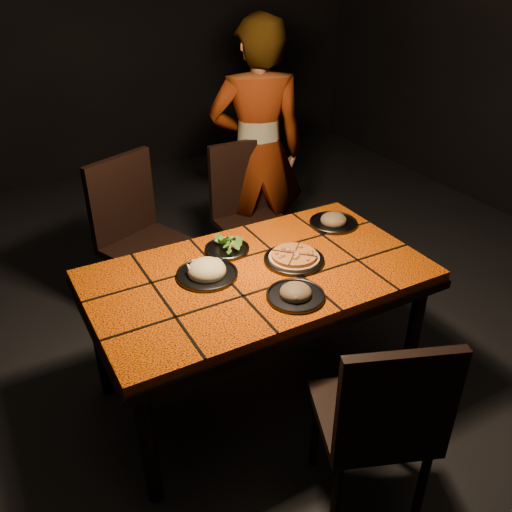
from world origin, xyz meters
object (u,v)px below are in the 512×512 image
diner (257,153)px  plate_pizza (294,258)px  dining_table (258,285)px  chair_near (381,418)px  plate_pasta (207,271)px  chair_far_right (249,209)px  chair_far_left (137,230)px

diner → plate_pizza: bearing=89.1°
dining_table → chair_near: (0.05, -0.87, -0.12)m
chair_near → plate_pasta: 1.01m
chair_far_right → plate_pasta: size_ratio=3.42×
dining_table → chair_far_right: size_ratio=1.62×
chair_far_left → plate_pizza: bearing=-86.2°
chair_near → plate_pasta: size_ratio=3.28×
plate_pizza → plate_pasta: plate_pasta is taller
dining_table → plate_pasta: plate_pasta is taller
diner → chair_far_right: bearing=66.8°
dining_table → chair_far_right: chair_far_right is taller
dining_table → diner: size_ratio=0.92×
chair_far_left → plate_pasta: (0.06, -0.90, 0.18)m
dining_table → chair_far_right: 1.07m
chair_near → diner: diner is taller
chair_near → chair_far_left: bearing=-58.2°
chair_far_right → dining_table: bearing=-115.7°
chair_far_left → plate_pasta: chair_far_left is taller
plate_pasta → chair_far_left: bearing=93.8°
chair_near → chair_far_left: size_ratio=0.93×
chair_far_left → diner: 0.97m
chair_near → plate_pasta: bearing=-52.1°
diner → dining_table: bearing=80.6°
diner → plate_pizza: 1.21m
dining_table → plate_pizza: plate_pizza is taller
chair_near → chair_far_right: bearing=-81.5°
plate_pizza → diner: bearing=69.5°
plate_pasta → diner: bearing=50.7°
chair_near → chair_far_right: size_ratio=0.96×
chair_far_left → chair_far_right: bearing=-24.7°
chair_near → chair_far_left: chair_far_left is taller
chair_near → plate_pizza: size_ratio=2.71×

